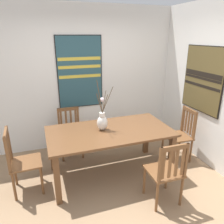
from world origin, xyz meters
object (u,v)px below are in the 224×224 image
(dining_table, at_px, (110,136))
(painting_on_back_wall, at_px, (80,72))
(painting_on_side_wall, at_px, (203,80))
(chair_1, at_px, (181,133))
(chair_0, at_px, (70,131))
(chair_2, at_px, (166,171))
(chair_3, at_px, (20,160))
(centerpiece_vase, at_px, (102,120))

(dining_table, height_order, painting_on_back_wall, painting_on_back_wall)
(painting_on_side_wall, bearing_deg, chair_1, -173.95)
(chair_0, relative_size, painting_on_back_wall, 0.66)
(chair_0, xyz_separation_m, chair_2, (0.97, -1.71, 0.01))
(chair_0, relative_size, chair_2, 0.95)
(chair_1, distance_m, chair_3, 2.66)
(dining_table, relative_size, chair_2, 2.03)
(dining_table, xyz_separation_m, chair_3, (-1.32, 0.01, -0.16))
(chair_0, bearing_deg, chair_3, -134.44)
(centerpiece_vase, bearing_deg, dining_table, -29.66)
(chair_2, height_order, painting_on_side_wall, painting_on_side_wall)
(dining_table, distance_m, chair_2, 1.00)
(dining_table, relative_size, chair_1, 1.99)
(dining_table, height_order, chair_1, chair_1)
(chair_1, distance_m, chair_2, 1.24)
(chair_3, bearing_deg, chair_1, 0.17)
(centerpiece_vase, distance_m, chair_0, 0.99)
(chair_0, height_order, chair_1, chair_1)
(chair_3, bearing_deg, chair_2, -25.97)
(chair_1, height_order, painting_on_side_wall, painting_on_side_wall)
(chair_1, height_order, chair_2, chair_1)
(dining_table, xyz_separation_m, chair_0, (-0.50, 0.84, -0.19))
(painting_on_side_wall, bearing_deg, chair_3, -179.15)
(centerpiece_vase, xyz_separation_m, painting_on_back_wall, (-0.09, 1.15, 0.56))
(chair_1, bearing_deg, chair_2, -134.53)
(dining_table, relative_size, painting_on_back_wall, 1.40)
(chair_2, bearing_deg, chair_3, 154.03)
(chair_1, height_order, painting_on_back_wall, painting_on_back_wall)
(dining_table, xyz_separation_m, centerpiece_vase, (-0.10, 0.06, 0.26))
(chair_2, relative_size, painting_on_side_wall, 0.84)
(chair_3, bearing_deg, painting_on_back_wall, 46.73)
(dining_table, distance_m, chair_3, 1.33)
(painting_on_back_wall, height_order, painting_on_side_wall, painting_on_back_wall)
(chair_3, bearing_deg, chair_0, 45.56)
(dining_table, bearing_deg, painting_on_side_wall, 1.77)
(chair_1, distance_m, painting_on_back_wall, 2.18)
(chair_0, distance_m, painting_on_side_wall, 2.52)
(chair_0, distance_m, chair_1, 2.02)
(chair_3, distance_m, painting_on_back_wall, 1.92)
(chair_1, relative_size, chair_2, 1.02)
(dining_table, bearing_deg, painting_on_back_wall, 98.81)
(centerpiece_vase, height_order, chair_0, centerpiece_vase)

